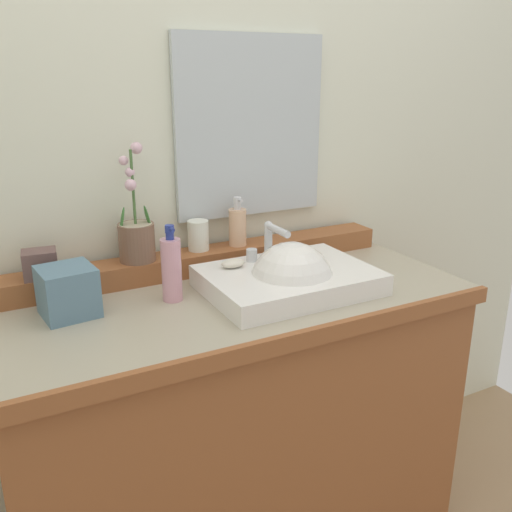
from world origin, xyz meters
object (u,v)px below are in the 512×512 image
(tumbler_cup, at_px, (198,235))
(trinket_box, at_px, (40,264))
(lotion_bottle, at_px, (171,268))
(soap_bar, at_px, (233,263))
(soap_dispenser, at_px, (238,226))
(potted_plant, at_px, (136,235))
(sink_basin, at_px, (290,282))
(tissue_box, at_px, (68,292))

(tumbler_cup, relative_size, trinket_box, 1.06)
(tumbler_cup, distance_m, lotion_bottle, 0.24)
(soap_bar, xyz_separation_m, lotion_bottle, (-0.18, -0.01, 0.02))
(trinket_box, distance_m, lotion_bottle, 0.35)
(tumbler_cup, bearing_deg, soap_dispenser, -4.90)
(trinket_box, bearing_deg, potted_plant, 10.65)
(sink_basin, xyz_separation_m, trinket_box, (-0.62, 0.25, 0.08))
(potted_plant, xyz_separation_m, lotion_bottle, (0.04, -0.18, -0.05))
(soap_bar, height_order, lotion_bottle, lotion_bottle)
(potted_plant, bearing_deg, lotion_bottle, -77.54)
(soap_dispenser, distance_m, tumbler_cup, 0.13)
(tumbler_cup, distance_m, tissue_box, 0.45)
(sink_basin, distance_m, soap_bar, 0.17)
(potted_plant, distance_m, trinket_box, 0.27)
(soap_bar, relative_size, potted_plant, 0.21)
(tissue_box, bearing_deg, lotion_bottle, -6.37)
(sink_basin, bearing_deg, potted_plant, 142.23)
(soap_dispenser, height_order, tissue_box, soap_dispenser)
(sink_basin, bearing_deg, tumbler_cup, 119.18)
(potted_plant, distance_m, lotion_bottle, 0.19)
(lotion_bottle, bearing_deg, potted_plant, 102.46)
(soap_dispenser, relative_size, tumbler_cup, 1.67)
(potted_plant, xyz_separation_m, tumbler_cup, (0.19, 0.01, -0.03))
(sink_basin, relative_size, tissue_box, 3.56)
(soap_bar, relative_size, tumbler_cup, 0.76)
(tumbler_cup, relative_size, lotion_bottle, 0.44)
(soap_dispenser, xyz_separation_m, lotion_bottle, (-0.28, -0.18, -0.04))
(potted_plant, relative_size, tumbler_cup, 3.63)
(soap_bar, bearing_deg, potted_plant, 142.77)
(lotion_bottle, relative_size, tissue_box, 1.60)
(soap_bar, height_order, soap_dispenser, soap_dispenser)
(lotion_bottle, height_order, tissue_box, lotion_bottle)
(soap_dispenser, bearing_deg, sink_basin, -83.72)
(tumbler_cup, height_order, trinket_box, tumbler_cup)
(soap_dispenser, distance_m, lotion_bottle, 0.34)
(sink_basin, relative_size, trinket_box, 5.33)
(tumbler_cup, bearing_deg, lotion_bottle, -129.13)
(trinket_box, bearing_deg, soap_dispenser, 8.36)
(potted_plant, distance_m, soap_dispenser, 0.32)
(sink_basin, bearing_deg, tissue_box, 167.96)
(soap_bar, distance_m, potted_plant, 0.29)
(sink_basin, xyz_separation_m, potted_plant, (-0.35, 0.27, 0.12))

